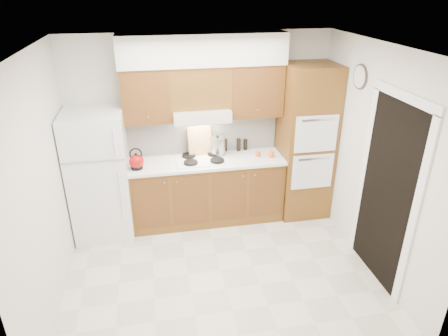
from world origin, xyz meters
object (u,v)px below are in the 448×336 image
(stock_pot, at_px, (217,145))
(oven_cabinet, at_px, (305,142))
(fridge, at_px, (100,175))
(kettle, at_px, (136,161))

(stock_pot, bearing_deg, oven_cabinet, -7.80)
(fridge, height_order, stock_pot, fridge)
(fridge, xyz_separation_m, oven_cabinet, (2.85, 0.03, 0.24))
(oven_cabinet, relative_size, kettle, 11.39)
(oven_cabinet, xyz_separation_m, kettle, (-2.35, -0.10, -0.05))
(kettle, relative_size, stock_pot, 0.85)
(fridge, bearing_deg, stock_pot, 7.22)
(oven_cabinet, bearing_deg, stock_pot, 172.20)
(fridge, xyz_separation_m, stock_pot, (1.61, 0.20, 0.22))
(oven_cabinet, relative_size, stock_pot, 9.67)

